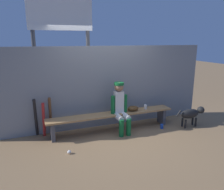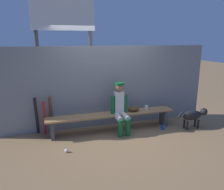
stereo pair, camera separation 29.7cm
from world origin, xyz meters
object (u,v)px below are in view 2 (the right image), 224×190
object	(u,v)px
bat_wood_dark	(51,114)
baseball	(66,151)
bat_aluminum_black	(37,116)
scoreboard	(66,31)
player_seated	(120,106)
baseball_glove	(134,109)
cup_on_ground	(163,128)
dog	(194,115)
cup_on_bench	(146,108)
dugout_bench	(112,117)
bat_aluminum_red	(44,118)

from	to	relation	value
bat_wood_dark	baseball	size ratio (longest dim) A/B	12.30
bat_aluminum_black	scoreboard	distance (m)	2.30
player_seated	bat_wood_dark	size ratio (longest dim) A/B	1.30
baseball_glove	cup_on_ground	bearing A→B (deg)	-25.93
dog	scoreboard	bearing A→B (deg)	149.61
bat_aluminum_black	cup_on_bench	xyz separation A→B (m)	(2.62, -0.27, 0.04)
bat_wood_dark	cup_on_ground	bearing A→B (deg)	-13.68
player_seated	baseball_glove	world-z (taller)	player_seated
baseball	dugout_bench	bearing A→B (deg)	32.54
scoreboard	cup_on_ground	bearing A→B (deg)	-36.70
dugout_bench	scoreboard	distance (m)	2.50
cup_on_ground	dog	size ratio (longest dim) A/B	0.13
dugout_bench	cup_on_ground	world-z (taller)	dugout_bench
scoreboard	dog	world-z (taller)	scoreboard
dugout_bench	bat_aluminum_red	world-z (taller)	bat_aluminum_red
bat_wood_dark	bat_aluminum_black	distance (m)	0.32
scoreboard	player_seated	bearing A→B (deg)	-52.22
player_seated	dog	bearing A→B (deg)	-10.60
cup_on_ground	scoreboard	size ratio (longest dim) A/B	0.03
player_seated	cup_on_bench	xyz separation A→B (m)	(0.73, 0.12, -0.14)
player_seated	bat_wood_dark	xyz separation A→B (m)	(-1.56, 0.42, -0.19)
player_seated	bat_aluminum_black	size ratio (longest dim) A/B	1.29
dugout_bench	cup_on_bench	distance (m)	0.92
dugout_bench	dog	bearing A→B (deg)	-12.67
dugout_bench	baseball	size ratio (longest dim) A/B	41.72
dugout_bench	dog	size ratio (longest dim) A/B	3.66
dugout_bench	cup_on_ground	bearing A→B (deg)	-14.71
baseball_glove	bat_aluminum_black	size ratio (longest dim) A/B	0.30
dugout_bench	bat_aluminum_black	distance (m)	1.74
player_seated	baseball_glove	xyz separation A→B (m)	(0.38, 0.11, -0.14)
cup_on_ground	baseball_glove	bearing A→B (deg)	154.07
player_seated	bat_wood_dark	bearing A→B (deg)	164.88
bat_aluminum_black	cup_on_ground	size ratio (longest dim) A/B	8.36
player_seated	cup_on_bench	distance (m)	0.76
dugout_bench	baseball	world-z (taller)	dugout_bench
bat_wood_dark	cup_on_ground	distance (m)	2.70
bat_aluminum_black	scoreboard	xyz separation A→B (m)	(0.86, 0.93, 1.91)
baseball_glove	dog	world-z (taller)	baseball_glove
bat_aluminum_black	bat_wood_dark	bearing A→B (deg)	5.42
cup_on_bench	bat_wood_dark	bearing A→B (deg)	172.48
player_seated	dog	size ratio (longest dim) A/B	1.40
player_seated	dugout_bench	bearing A→B (deg)	148.28
cup_on_ground	baseball	bearing A→B (deg)	-169.76
bat_aluminum_black	cup_on_bench	bearing A→B (deg)	-5.96
dugout_bench	scoreboard	size ratio (longest dim) A/B	0.89
bat_wood_dark	cup_on_ground	size ratio (longest dim) A/B	8.27
baseball_glove	cup_on_bench	bearing A→B (deg)	1.93
baseball	cup_on_ground	world-z (taller)	cup_on_ground
player_seated	cup_on_ground	size ratio (longest dim) A/B	10.76
player_seated	cup_on_ground	xyz separation A→B (m)	(1.03, -0.21, -0.58)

